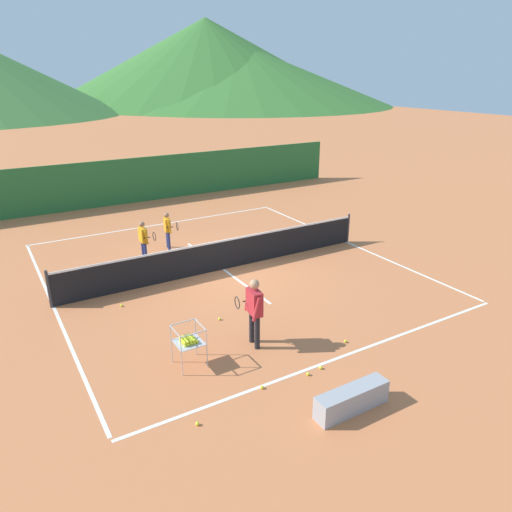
# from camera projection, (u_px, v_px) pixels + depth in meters

# --- Properties ---
(ground_plane) EXTENTS (120.00, 120.00, 0.00)m
(ground_plane) POSITION_uv_depth(u_px,v_px,m) (223.00, 269.00, 14.99)
(ground_plane) COLOR #C67042
(line_baseline_near) EXTENTS (10.05, 0.08, 0.01)m
(line_baseline_near) POSITION_uv_depth(u_px,v_px,m) (343.00, 356.00, 10.41)
(line_baseline_near) COLOR white
(line_baseline_near) RESTS_ON ground
(line_baseline_far) EXTENTS (10.05, 0.08, 0.01)m
(line_baseline_far) POSITION_uv_depth(u_px,v_px,m) (161.00, 224.00, 19.41)
(line_baseline_far) COLOR white
(line_baseline_far) RESTS_ON ground
(line_sideline_west) EXTENTS (0.08, 11.23, 0.01)m
(line_sideline_west) POSITION_uv_depth(u_px,v_px,m) (54.00, 307.00, 12.59)
(line_sideline_west) COLOR white
(line_sideline_west) RESTS_ON ground
(line_sideline_east) EXTENTS (0.08, 11.23, 0.01)m
(line_sideline_east) POSITION_uv_depth(u_px,v_px,m) (346.00, 242.00, 17.38)
(line_sideline_east) COLOR white
(line_sideline_east) RESTS_ON ground
(line_service_center) EXTENTS (0.08, 5.58, 0.01)m
(line_service_center) POSITION_uv_depth(u_px,v_px,m) (223.00, 269.00, 14.99)
(line_service_center) COLOR white
(line_service_center) RESTS_ON ground
(tennis_net) EXTENTS (10.22, 0.08, 1.05)m
(tennis_net) POSITION_uv_depth(u_px,v_px,m) (223.00, 254.00, 14.81)
(tennis_net) COLOR #333338
(tennis_net) RESTS_ON ground
(instructor) EXTENTS (0.43, 0.78, 1.62)m
(instructor) POSITION_uv_depth(u_px,v_px,m) (254.00, 306.00, 10.50)
(instructor) COLOR black
(instructor) RESTS_ON ground
(student_0) EXTENTS (0.40, 0.64, 1.35)m
(student_0) POSITION_uv_depth(u_px,v_px,m) (144.00, 238.00, 15.36)
(student_0) COLOR navy
(student_0) RESTS_ON ground
(student_1) EXTENTS (0.41, 0.67, 1.30)m
(student_1) POSITION_uv_depth(u_px,v_px,m) (168.00, 227.00, 16.47)
(student_1) COLOR navy
(student_1) RESTS_ON ground
(ball_cart) EXTENTS (0.58, 0.58, 0.90)m
(ball_cart) POSITION_uv_depth(u_px,v_px,m) (188.00, 340.00, 9.89)
(ball_cart) COLOR #B7B7BC
(ball_cart) RESTS_ON ground
(tennis_ball_0) EXTENTS (0.07, 0.07, 0.07)m
(tennis_ball_0) POSITION_uv_depth(u_px,v_px,m) (197.00, 424.00, 8.37)
(tennis_ball_0) COLOR yellow
(tennis_ball_0) RESTS_ON ground
(tennis_ball_1) EXTENTS (0.07, 0.07, 0.07)m
(tennis_ball_1) POSITION_uv_depth(u_px,v_px,m) (321.00, 368.00, 9.96)
(tennis_ball_1) COLOR yellow
(tennis_ball_1) RESTS_ON ground
(tennis_ball_2) EXTENTS (0.07, 0.07, 0.07)m
(tennis_ball_2) POSITION_uv_depth(u_px,v_px,m) (308.00, 374.00, 9.75)
(tennis_ball_2) COLOR yellow
(tennis_ball_2) RESTS_ON ground
(tennis_ball_3) EXTENTS (0.07, 0.07, 0.07)m
(tennis_ball_3) POSITION_uv_depth(u_px,v_px,m) (220.00, 319.00, 11.92)
(tennis_ball_3) COLOR yellow
(tennis_ball_3) RESTS_ON ground
(tennis_ball_4) EXTENTS (0.07, 0.07, 0.07)m
(tennis_ball_4) POSITION_uv_depth(u_px,v_px,m) (121.00, 306.00, 12.60)
(tennis_ball_4) COLOR yellow
(tennis_ball_4) RESTS_ON ground
(tennis_ball_5) EXTENTS (0.07, 0.07, 0.07)m
(tennis_ball_5) POSITION_uv_depth(u_px,v_px,m) (262.00, 387.00, 9.34)
(tennis_ball_5) COLOR yellow
(tennis_ball_5) RESTS_ON ground
(tennis_ball_6) EXTENTS (0.07, 0.07, 0.07)m
(tennis_ball_6) POSITION_uv_depth(u_px,v_px,m) (345.00, 341.00, 10.93)
(tennis_ball_6) COLOR yellow
(tennis_ball_6) RESTS_ON ground
(windscreen_fence) EXTENTS (22.11, 0.08, 2.08)m
(windscreen_fence) POSITION_uv_depth(u_px,v_px,m) (130.00, 181.00, 22.20)
(windscreen_fence) COLOR #286B33
(windscreen_fence) RESTS_ON ground
(courtside_bench) EXTENTS (1.50, 0.36, 0.46)m
(courtside_bench) POSITION_uv_depth(u_px,v_px,m) (352.00, 400.00, 8.68)
(courtside_bench) COLOR #99999E
(courtside_bench) RESTS_ON ground
(hill_0) EXTENTS (54.98, 54.98, 10.47)m
(hill_0) POSITION_uv_depth(u_px,v_px,m) (241.00, 75.00, 86.72)
(hill_0) COLOR #38702D
(hill_0) RESTS_ON ground
(hill_2) EXTENTS (59.38, 59.38, 15.12)m
(hill_2) POSITION_uv_depth(u_px,v_px,m) (207.00, 61.00, 90.40)
(hill_2) COLOR #38702D
(hill_2) RESTS_ON ground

